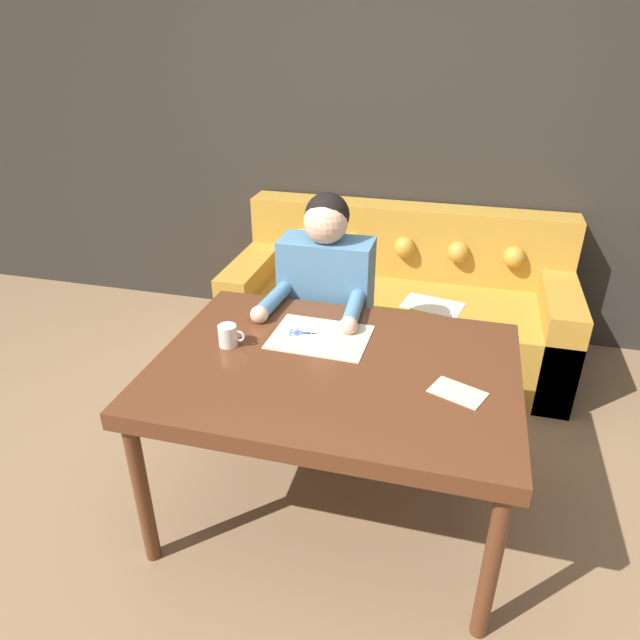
{
  "coord_description": "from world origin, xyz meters",
  "views": [
    {
      "loc": [
        0.54,
        -1.8,
        1.93
      ],
      "look_at": [
        0.02,
        0.18,
        0.85
      ],
      "focal_mm": 32.0,
      "sensor_mm": 36.0,
      "label": 1
    }
  ],
  "objects_px": {
    "couch": "(398,308)",
    "scissors": "(304,333)",
    "dining_table": "(335,378)",
    "person": "(326,311)",
    "mug": "(228,336)"
  },
  "relations": [
    {
      "from": "couch",
      "to": "scissors",
      "type": "distance_m",
      "value": 1.32
    },
    {
      "from": "dining_table",
      "to": "person",
      "type": "distance_m",
      "value": 0.68
    },
    {
      "from": "person",
      "to": "scissors",
      "type": "bearing_deg",
      "value": -87.37
    },
    {
      "from": "person",
      "to": "scissors",
      "type": "height_order",
      "value": "person"
    },
    {
      "from": "person",
      "to": "couch",
      "type": "bearing_deg",
      "value": 69.97
    },
    {
      "from": "person",
      "to": "mug",
      "type": "bearing_deg",
      "value": -112.14
    },
    {
      "from": "person",
      "to": "scissors",
      "type": "xyz_separation_m",
      "value": [
        0.02,
        -0.45,
        0.12
      ]
    },
    {
      "from": "dining_table",
      "to": "person",
      "type": "height_order",
      "value": "person"
    },
    {
      "from": "scissors",
      "to": "person",
      "type": "bearing_deg",
      "value": 92.63
    },
    {
      "from": "dining_table",
      "to": "scissors",
      "type": "relative_size",
      "value": 6.77
    },
    {
      "from": "scissors",
      "to": "mug",
      "type": "bearing_deg",
      "value": -148.27
    },
    {
      "from": "person",
      "to": "dining_table",
      "type": "bearing_deg",
      "value": -72.73
    },
    {
      "from": "couch",
      "to": "person",
      "type": "xyz_separation_m",
      "value": [
        -0.28,
        -0.76,
        0.32
      ]
    },
    {
      "from": "couch",
      "to": "person",
      "type": "height_order",
      "value": "person"
    },
    {
      "from": "couch",
      "to": "mug",
      "type": "relative_size",
      "value": 18.11
    }
  ]
}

